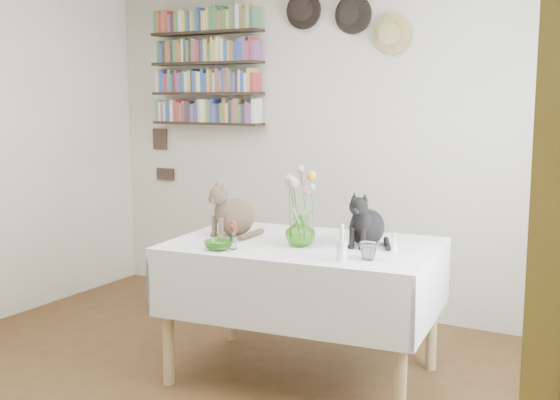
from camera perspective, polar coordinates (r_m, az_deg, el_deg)
The scene contains 15 objects.
room at distance 3.40m, azimuth -11.64°, elevation 1.94°, with size 4.08×4.58×2.58m.
curtain at distance 2.50m, azimuth 21.53°, elevation -3.17°, with size 0.12×0.38×2.10m, color brown.
dining_table at distance 4.04m, azimuth 1.94°, elevation -6.23°, with size 1.58×1.11×0.80m.
tabby_cat at distance 4.20m, azimuth -3.58°, elevation -0.57°, with size 0.22×0.29×0.34m, color brown, non-canonical shape.
black_cat at distance 3.93m, azimuth 7.09°, elevation -1.41°, with size 0.21×0.27×0.31m, color black, non-canonical shape.
flower_vase at distance 3.89m, azimuth 1.67°, elevation -2.49°, with size 0.17×0.17×0.18m, color #7ACB49.
green_bowl at distance 3.82m, azimuth -5.01°, elevation -3.69°, with size 0.16×0.16×0.05m, color #7ACB49.
drinking_glass at distance 3.61m, azimuth 7.18°, elevation -4.13°, with size 0.10×0.10×0.09m, color white.
candlestick at distance 3.56m, azimuth 5.04°, elevation -3.98°, with size 0.05×0.05×0.19m.
berry_jar at distance 3.82m, azimuth -3.84°, elevation -2.87°, with size 0.04×0.04×0.17m.
porcelain_figurine at distance 3.83m, azimuth 9.24°, elevation -3.45°, with size 0.05×0.05×0.10m.
flower_bouquet at distance 3.86m, azimuth 1.77°, elevation 1.20°, with size 0.17×0.13×0.39m.
bookshelf_unit at distance 5.76m, azimuth -5.99°, elevation 10.62°, with size 1.00×0.16×0.91m.
wall_hats at distance 5.21m, azimuth 5.51°, elevation 14.43°, with size 0.98×0.09×0.48m.
wall_art_plaques at distance 6.15m, azimuth -9.55°, elevation 3.73°, with size 0.21×0.02×0.44m.
Camera 1 is at (2.21, -2.55, 1.63)m, focal length 45.00 mm.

